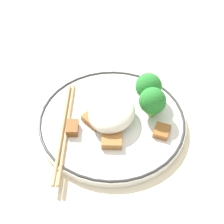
% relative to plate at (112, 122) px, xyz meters
% --- Properties ---
extents(ground_plane, '(3.00, 3.00, 0.00)m').
position_rel_plate_xyz_m(ground_plane, '(0.00, 0.00, -0.01)').
color(ground_plane, beige).
extents(plate, '(0.25, 0.25, 0.02)m').
position_rel_plate_xyz_m(plate, '(0.00, 0.00, 0.00)').
color(plate, white).
rests_on(plate, ground_plane).
extents(rice_mound, '(0.09, 0.08, 0.04)m').
position_rel_plate_xyz_m(rice_mound, '(-0.00, 0.00, 0.02)').
color(rice_mound, white).
rests_on(rice_mound, plate).
extents(broccoli_back_left, '(0.05, 0.05, 0.06)m').
position_rel_plate_xyz_m(broccoli_back_left, '(0.04, -0.06, 0.04)').
color(broccoli_back_left, '#72AD4C').
rests_on(broccoli_back_left, plate).
extents(broccoli_back_center, '(0.05, 0.05, 0.05)m').
position_rel_plate_xyz_m(broccoli_back_center, '(0.07, -0.04, 0.03)').
color(broccoli_back_center, '#72AD4C').
rests_on(broccoli_back_center, plate).
extents(meat_near_front, '(0.04, 0.04, 0.01)m').
position_rel_plate_xyz_m(meat_near_front, '(-0.04, -0.02, 0.01)').
color(meat_near_front, '#9E6633').
rests_on(meat_near_front, plate).
extents(meat_near_left, '(0.03, 0.03, 0.01)m').
position_rel_plate_xyz_m(meat_near_left, '(0.01, -0.09, 0.01)').
color(meat_near_left, '#995B28').
rests_on(meat_near_left, plate).
extents(meat_near_right, '(0.03, 0.04, 0.01)m').
position_rel_plate_xyz_m(meat_near_right, '(-0.02, 0.03, 0.01)').
color(meat_near_right, '#995B28').
rests_on(meat_near_right, plate).
extents(meat_near_back, '(0.03, 0.03, 0.01)m').
position_rel_plate_xyz_m(meat_near_back, '(-0.05, 0.05, 0.01)').
color(meat_near_back, brown).
rests_on(meat_near_back, plate).
extents(chopsticks, '(0.20, 0.09, 0.01)m').
position_rel_plate_xyz_m(chopsticks, '(-0.05, 0.06, 0.01)').
color(chopsticks, '#AD8451').
rests_on(chopsticks, plate).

